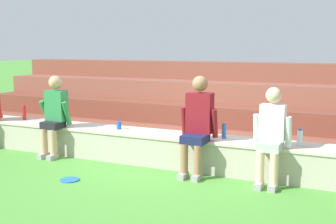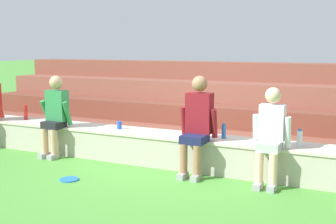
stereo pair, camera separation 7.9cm
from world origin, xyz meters
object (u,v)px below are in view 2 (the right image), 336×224
frisbee (69,179)px  water_bottle_mid_right (26,113)px  person_center (197,123)px  water_bottle_near_right (224,131)px  plastic_cup_left_end (119,125)px  person_left_of_center (55,113)px  water_bottle_near_left (299,138)px  person_right_of_center (271,134)px

frisbee → water_bottle_mid_right: bearing=146.2°
person_center → water_bottle_near_right: size_ratio=6.33×
water_bottle_mid_right → plastic_cup_left_end: (2.08, -0.05, -0.07)m
person_left_of_center → water_bottle_near_left: size_ratio=5.67×
person_left_of_center → person_right_of_center: size_ratio=1.04×
frisbee → water_bottle_near_right: bearing=37.6°
water_bottle_mid_right → water_bottle_near_left: size_ratio=1.16×
person_right_of_center → frisbee: person_right_of_center is taller
person_left_of_center → water_bottle_mid_right: 1.09m
person_left_of_center → water_bottle_near_left: person_left_of_center is taller
water_bottle_near_right → plastic_cup_left_end: size_ratio=1.75×
person_right_of_center → water_bottle_near_right: person_right_of_center is taller
person_right_of_center → person_center: bearing=178.0°
person_left_of_center → frisbee: person_left_of_center is taller
water_bottle_mid_right → water_bottle_near_right: water_bottle_mid_right is taller
plastic_cup_left_end → person_left_of_center: bearing=-163.0°
person_right_of_center → frisbee: size_ratio=4.99×
water_bottle_mid_right → water_bottle_near_right: (3.87, -0.01, -0.03)m
person_left_of_center → person_center: 2.57m
person_right_of_center → person_left_of_center: bearing=179.7°
person_center → frisbee: person_center is taller
water_bottle_near_right → frisbee: bearing=-142.4°
person_center → water_bottle_near_left: person_center is taller
person_right_of_center → water_bottle_near_left: 0.47m
person_right_of_center → plastic_cup_left_end: (-2.57, 0.34, -0.14)m
person_right_of_center → frisbee: (-2.57, -1.00, -0.69)m
person_center → person_right_of_center: bearing=-2.0°
water_bottle_near_right → frisbee: water_bottle_near_right is taller
water_bottle_near_right → plastic_cup_left_end: (-1.79, -0.05, -0.04)m
person_center → frisbee: bearing=-145.5°
person_left_of_center → person_center: size_ratio=0.95×
person_center → plastic_cup_left_end: person_center is taller
person_center → water_bottle_near_right: 0.48m
water_bottle_mid_right → frisbee: bearing=-33.8°
water_bottle_near_left → frisbee: bearing=-155.4°
person_left_of_center → water_bottle_mid_right: bearing=159.6°
person_center → water_bottle_mid_right: person_center is taller
water_bottle_mid_right → person_left_of_center: bearing=-20.4°
person_left_of_center → plastic_cup_left_end: 1.13m
plastic_cup_left_end → person_right_of_center: bearing=-7.6°
person_left_of_center → water_bottle_near_right: bearing=7.4°
plastic_cup_left_end → frisbee: plastic_cup_left_end is taller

